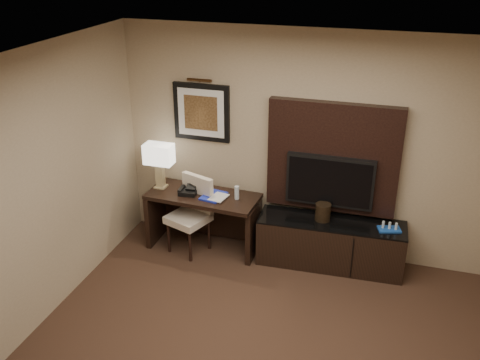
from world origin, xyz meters
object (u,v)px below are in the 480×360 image
at_px(tv, 330,181).
at_px(table_lamp, 160,168).
at_px(desk, 204,221).
at_px(desk_chair, 188,218).
at_px(credenza, 330,243).
at_px(ice_bucket, 323,212).
at_px(desk_phone, 188,190).
at_px(water_bottle, 237,193).
at_px(minibar_tray, 390,227).

xyz_separation_m(tv, table_lamp, (-2.06, -0.15, -0.03)).
relative_size(desk, tv, 1.35).
bearing_deg(tv, desk_chair, -168.33).
distance_m(credenza, table_lamp, 2.25).
distance_m(table_lamp, ice_bucket, 2.05).
distance_m(desk, desk_phone, 0.45).
relative_size(desk, water_bottle, 8.23).
xyz_separation_m(desk_chair, desk_phone, (-0.03, 0.11, 0.32)).
relative_size(tv, ice_bucket, 4.97).
bearing_deg(desk, ice_bucket, 5.75).
bearing_deg(desk_chair, tv, 31.37).
distance_m(desk, credenza, 1.57).
height_order(desk, credenza, desk).
relative_size(water_bottle, minibar_tray, 0.67).
xyz_separation_m(desk, ice_bucket, (1.45, 0.06, 0.32)).
distance_m(tv, ice_bucket, 0.36).
height_order(ice_bucket, minibar_tray, ice_bucket).
bearing_deg(credenza, tv, 116.10).
xyz_separation_m(table_lamp, minibar_tray, (2.78, 0.00, -0.36)).
bearing_deg(minibar_tray, table_lamp, -179.95).
distance_m(credenza, water_bottle, 1.25).
distance_m(desk_chair, table_lamp, 0.71).
bearing_deg(credenza, water_bottle, 179.36).
xyz_separation_m(water_bottle, minibar_tray, (1.78, 0.03, -0.18)).
height_order(water_bottle, minibar_tray, water_bottle).
relative_size(desk_chair, minibar_tray, 3.71).
bearing_deg(tv, minibar_tray, -11.52).
bearing_deg(desk_chair, desk_phone, 125.24).
xyz_separation_m(desk_phone, water_bottle, (0.60, 0.04, 0.03)).
bearing_deg(tv, ice_bucket, -105.99).
bearing_deg(desk_phone, credenza, -2.37).
height_order(desk, table_lamp, table_lamp).
xyz_separation_m(tv, minibar_tray, (0.72, -0.15, -0.40)).
height_order(desk, tv, tv).
xyz_separation_m(desk_chair, water_bottle, (0.57, 0.16, 0.35)).
height_order(tv, table_lamp, tv).
bearing_deg(table_lamp, credenza, 0.22).
bearing_deg(minibar_tray, desk_chair, -175.35).
bearing_deg(desk, tv, 10.54).
relative_size(desk_phone, minibar_tray, 0.85).
height_order(credenza, water_bottle, water_bottle).
relative_size(desk_chair, desk_phone, 4.39).
height_order(tv, desk_chair, tv).
height_order(tv, water_bottle, tv).
bearing_deg(credenza, desk_chair, -176.04).
xyz_separation_m(tv, desk_chair, (-1.63, -0.34, -0.56)).
bearing_deg(desk, water_bottle, 4.74).
height_order(desk_chair, desk_phone, desk_chair).
bearing_deg(minibar_tray, ice_bucket, 178.56).
height_order(tv, minibar_tray, tv).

